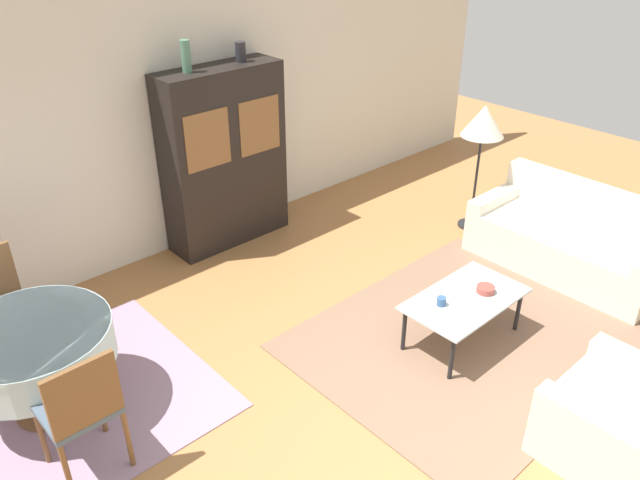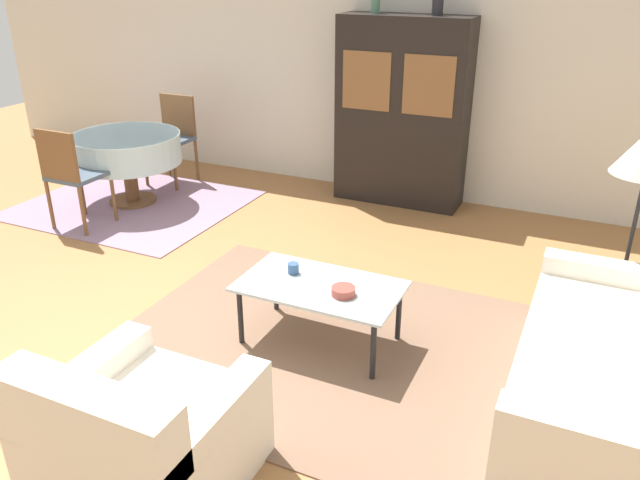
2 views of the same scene
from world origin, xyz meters
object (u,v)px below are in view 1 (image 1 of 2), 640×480
at_px(vase_tall, 186,56).
at_px(vase_short, 241,52).
at_px(display_cabinet, 224,158).
at_px(bowl, 486,289).
at_px(cup, 441,301).
at_px(couch, 571,241).
at_px(floor_lamp, 483,124).
at_px(coffee_table, 465,302).
at_px(armchair, 629,425).
at_px(dining_table, 33,347).
at_px(dining_chair_near, 81,407).

height_order(vase_tall, vase_short, vase_tall).
bearing_deg(display_cabinet, bowl, -78.49).
xyz_separation_m(cup, bowl, (0.42, -0.13, -0.01)).
relative_size(couch, floor_lamp, 1.31).
xyz_separation_m(coffee_table, vase_short, (-0.11, 2.81, 1.58)).
bearing_deg(armchair, vase_tall, 96.43).
distance_m(couch, armchair, 2.50).
bearing_deg(vase_tall, vase_short, 0.00).
relative_size(coffee_table, floor_lamp, 0.74).
height_order(coffee_table, cup, cup).
xyz_separation_m(armchair, display_cabinet, (-0.16, 4.30, 0.64)).
bearing_deg(dining_table, armchair, -48.77).
height_order(couch, dining_table, couch).
bearing_deg(dining_chair_near, vase_tall, 42.81).
relative_size(coffee_table, bowl, 6.90).
relative_size(vase_tall, vase_short, 1.53).
xyz_separation_m(dining_chair_near, bowl, (3.09, -0.84, -0.11)).
bearing_deg(vase_short, dining_chair_near, -144.12).
relative_size(display_cabinet, vase_short, 9.67).
relative_size(floor_lamp, cup, 18.63).
relative_size(bowl, vase_tall, 0.52).
xyz_separation_m(floor_lamp, cup, (-2.01, -1.11, -0.73)).
relative_size(coffee_table, vase_short, 5.42).
distance_m(armchair, coffee_table, 1.51).
height_order(couch, dining_chair_near, dining_chair_near).
relative_size(armchair, floor_lamp, 0.63).
distance_m(bowl, vase_tall, 3.39).
bearing_deg(armchair, cup, 89.83).
xyz_separation_m(dining_table, vase_short, (2.79, 1.26, 1.39)).
xyz_separation_m(coffee_table, vase_tall, (-0.72, 2.81, 1.63)).
bearing_deg(dining_chair_near, armchair, -40.49).
height_order(coffee_table, dining_chair_near, dining_chair_near).
distance_m(coffee_table, dining_chair_near, 3.01).
relative_size(display_cabinet, dining_table, 1.70).
relative_size(coffee_table, display_cabinet, 0.56).
distance_m(floor_lamp, bowl, 2.15).
xyz_separation_m(bowl, vase_short, (-0.30, 2.87, 1.51)).
xyz_separation_m(coffee_table, dining_chair_near, (-2.90, 0.78, 0.18)).
xyz_separation_m(coffee_table, dining_table, (-2.90, 1.55, 0.18)).
xyz_separation_m(couch, display_cabinet, (-2.17, 2.81, 0.65)).
distance_m(floor_lamp, cup, 2.41).
bearing_deg(coffee_table, armchair, -98.97).
distance_m(dining_chair_near, floor_lamp, 4.74).
distance_m(couch, cup, 2.02).
relative_size(armchair, vase_short, 4.62).
bearing_deg(floor_lamp, dining_table, 175.45).
distance_m(display_cabinet, vase_tall, 1.13).
xyz_separation_m(display_cabinet, bowl, (0.58, -2.87, -0.48)).
height_order(display_cabinet, cup, display_cabinet).
xyz_separation_m(bowl, vase_tall, (-0.91, 2.87, 1.56)).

